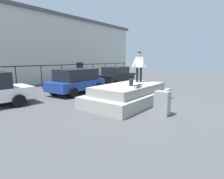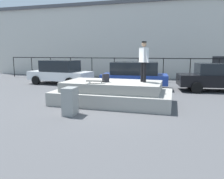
# 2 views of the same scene
# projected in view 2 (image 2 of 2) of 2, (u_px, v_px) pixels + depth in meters

# --- Properties ---
(ground_plane) EXTENTS (60.00, 60.00, 0.00)m
(ground_plane) POSITION_uv_depth(u_px,v_px,m) (108.00, 104.00, 10.02)
(ground_plane) COLOR #4C4C4F
(concrete_ledge) EXTENTS (5.28, 2.73, 1.01)m
(concrete_ledge) POSITION_uv_depth(u_px,v_px,m) (113.00, 93.00, 10.09)
(concrete_ledge) COLOR #9E9B93
(concrete_ledge) RESTS_ON ground_plane
(skateboarder) EXTENTS (0.58, 0.75, 1.78)m
(skateboarder) POSITION_uv_depth(u_px,v_px,m) (144.00, 59.00, 9.65)
(skateboarder) COLOR black
(skateboarder) RESTS_ON concrete_ledge
(skateboard) EXTENTS (0.82, 0.34, 0.12)m
(skateboard) POSITION_uv_depth(u_px,v_px,m) (95.00, 81.00, 9.32)
(skateboard) COLOR black
(skateboard) RESTS_ON concrete_ledge
(backpack) EXTENTS (0.34, 0.32, 0.37)m
(backpack) POSITION_uv_depth(u_px,v_px,m) (106.00, 78.00, 9.78)
(backpack) COLOR black
(backpack) RESTS_ON concrete_ledge
(car_white_sedan_near) EXTENTS (4.83, 2.57, 1.74)m
(car_white_sedan_near) POSITION_uv_depth(u_px,v_px,m) (60.00, 72.00, 16.23)
(car_white_sedan_near) COLOR white
(car_white_sedan_near) RESTS_ON ground_plane
(car_blue_hatchback_mid) EXTENTS (4.33, 2.37, 1.71)m
(car_blue_hatchback_mid) POSITION_uv_depth(u_px,v_px,m) (134.00, 75.00, 14.19)
(car_blue_hatchback_mid) COLOR navy
(car_blue_hatchback_mid) RESTS_ON ground_plane
(car_black_sedan_far) EXTENTS (4.94, 2.52, 1.67)m
(car_black_sedan_far) POSITION_uv_depth(u_px,v_px,m) (219.00, 77.00, 13.18)
(car_black_sedan_far) COLOR black
(car_black_sedan_far) RESTS_ON ground_plane
(utility_box) EXTENTS (0.46, 0.61, 1.03)m
(utility_box) POSITION_uv_depth(u_px,v_px,m) (70.00, 101.00, 8.18)
(utility_box) COLOR gray
(utility_box) RESTS_ON ground_plane
(fence_row) EXTENTS (24.06, 0.06, 1.90)m
(fence_row) POSITION_uv_depth(u_px,v_px,m) (138.00, 65.00, 17.84)
(fence_row) COLOR black
(fence_row) RESTS_ON ground_plane
(warehouse_building) EXTENTS (32.61, 8.77, 6.97)m
(warehouse_building) POSITION_uv_depth(u_px,v_px,m) (148.00, 41.00, 23.79)
(warehouse_building) COLOR beige
(warehouse_building) RESTS_ON ground_plane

